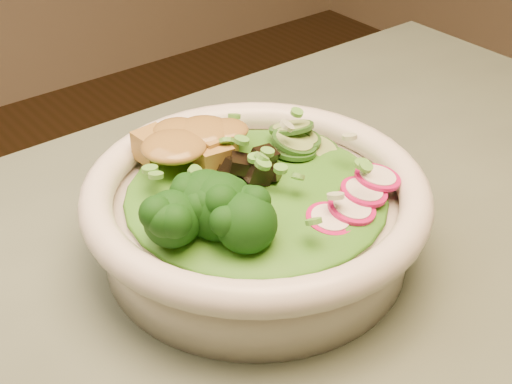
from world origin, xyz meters
TOP-DOWN VIEW (x-y plane):
  - salad_bowl at (0.13, 0.14)m, footprint 0.26×0.26m
  - lettuce_bed at (0.13, 0.14)m, footprint 0.19×0.19m
  - broccoli_florets at (0.07, 0.12)m, footprint 0.08×0.07m
  - radish_slices at (0.15, 0.08)m, footprint 0.11×0.05m
  - cucumber_slices at (0.19, 0.16)m, footprint 0.07×0.07m
  - mushroom_heap at (0.12, 0.15)m, footprint 0.07×0.07m
  - tofu_cubes at (0.11, 0.20)m, footprint 0.09×0.07m
  - peanut_sauce at (0.11, 0.20)m, footprint 0.07×0.05m
  - scallion_garnish at (0.13, 0.14)m, footprint 0.18×0.18m

SIDE VIEW (x-z plane):
  - salad_bowl at x=0.13m, z-range 0.75..0.82m
  - lettuce_bed at x=0.13m, z-range 0.80..0.82m
  - radish_slices at x=0.15m, z-range 0.80..0.82m
  - cucumber_slices at x=0.19m, z-range 0.80..0.84m
  - tofu_cubes at x=0.11m, z-range 0.80..0.84m
  - mushroom_heap at x=0.12m, z-range 0.80..0.84m
  - broccoli_florets at x=0.07m, z-range 0.80..0.84m
  - scallion_garnish at x=0.13m, z-range 0.82..0.84m
  - peanut_sauce at x=0.11m, z-range 0.82..0.84m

